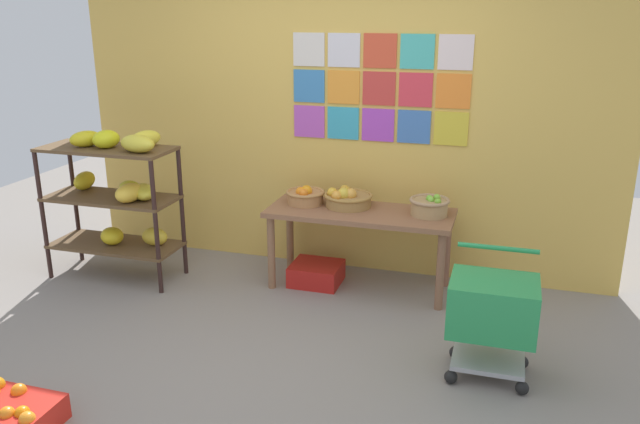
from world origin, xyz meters
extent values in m
plane|color=gray|center=(0.00, 0.00, 0.00)|extent=(9.40, 9.40, 0.00)
cube|color=#DFB34F|center=(0.00, 1.73, 1.46)|extent=(4.53, 0.06, 2.92)
cube|color=silver|center=(-0.25, 1.69, 1.82)|extent=(0.26, 0.01, 0.26)
cube|color=silver|center=(0.04, 1.69, 1.82)|extent=(0.26, 0.01, 0.26)
cube|color=#D6462A|center=(0.33, 1.69, 1.82)|extent=(0.26, 0.01, 0.26)
cube|color=#42B6AB|center=(0.62, 1.69, 1.82)|extent=(0.26, 0.01, 0.26)
cube|color=silver|center=(0.90, 1.69, 1.82)|extent=(0.26, 0.01, 0.26)
cube|color=#387BBB|center=(-0.25, 1.69, 1.54)|extent=(0.26, 0.01, 0.26)
cube|color=orange|center=(0.04, 1.69, 1.54)|extent=(0.26, 0.01, 0.26)
cube|color=red|center=(0.33, 1.69, 1.54)|extent=(0.26, 0.01, 0.26)
cube|color=#DD3543|center=(0.62, 1.69, 1.54)|extent=(0.26, 0.01, 0.26)
cube|color=orange|center=(0.90, 1.69, 1.54)|extent=(0.26, 0.01, 0.26)
cube|color=#B14CB8|center=(-0.25, 1.69, 1.25)|extent=(0.26, 0.01, 0.26)
cube|color=#33A0C1|center=(0.04, 1.69, 1.25)|extent=(0.26, 0.01, 0.26)
cube|color=purple|center=(0.33, 1.69, 1.25)|extent=(0.26, 0.01, 0.26)
cube|color=#3C6DB9|center=(0.62, 1.69, 1.25)|extent=(0.26, 0.01, 0.26)
cube|color=gold|center=(0.90, 1.69, 1.25)|extent=(0.26, 0.01, 0.26)
cylinder|color=#301D1A|center=(-2.21, 0.74, 0.55)|extent=(0.04, 0.04, 1.09)
cylinder|color=#301D1A|center=(-1.18, 0.74, 0.55)|extent=(0.04, 0.04, 1.09)
cylinder|color=#301D1A|center=(-2.21, 1.15, 0.55)|extent=(0.04, 0.04, 1.09)
cylinder|color=#301D1A|center=(-1.18, 1.15, 0.55)|extent=(0.04, 0.04, 1.09)
cube|color=brown|center=(-1.70, 0.95, 0.27)|extent=(1.07, 0.45, 0.03)
ellipsoid|color=gold|center=(-1.36, 1.00, 0.36)|extent=(0.22, 0.14, 0.15)
ellipsoid|color=yellow|center=(-1.71, 0.92, 0.36)|extent=(0.27, 0.26, 0.14)
cube|color=brown|center=(-1.70, 0.95, 0.68)|extent=(1.07, 0.45, 0.02)
ellipsoid|color=yellow|center=(-1.40, 0.96, 0.75)|extent=(0.31, 0.33, 0.12)
ellipsoid|color=yellow|center=(-1.56, 1.01, 0.75)|extent=(0.30, 0.28, 0.12)
ellipsoid|color=yellow|center=(-2.04, 1.08, 0.76)|extent=(0.16, 0.28, 0.15)
ellipsoid|color=yellow|center=(-1.47, 0.86, 0.76)|extent=(0.20, 0.28, 0.15)
cube|color=brown|center=(-1.70, 0.95, 1.08)|extent=(1.07, 0.45, 0.02)
ellipsoid|color=yellow|center=(-1.40, 1.04, 1.16)|extent=(0.21, 0.32, 0.13)
ellipsoid|color=gold|center=(-1.35, 0.86, 1.16)|extent=(0.33, 0.23, 0.14)
ellipsoid|color=yellow|center=(-1.86, 0.93, 1.16)|extent=(0.25, 0.29, 0.13)
ellipsoid|color=yellow|center=(-1.67, 0.92, 1.16)|extent=(0.25, 0.27, 0.14)
cube|color=#8B5C3F|center=(0.29, 1.30, 0.62)|extent=(1.44, 0.56, 0.04)
cylinder|color=#8A5E40|center=(-0.38, 1.08, 0.30)|extent=(0.06, 0.06, 0.60)
cylinder|color=#8A5D42|center=(0.95, 1.08, 0.30)|extent=(0.06, 0.06, 0.60)
cylinder|color=brown|center=(-0.38, 1.52, 0.30)|extent=(0.06, 0.06, 0.60)
cylinder|color=#8C5941|center=(0.95, 1.52, 0.30)|extent=(0.06, 0.06, 0.60)
cylinder|color=#9F7740|center=(0.17, 1.39, 0.69)|extent=(0.36, 0.36, 0.09)
torus|color=#A27839|center=(0.17, 1.39, 0.73)|extent=(0.38, 0.38, 0.03)
sphere|color=gold|center=(0.10, 1.30, 0.75)|extent=(0.08, 0.08, 0.08)
sphere|color=gold|center=(0.16, 1.41, 0.74)|extent=(0.09, 0.09, 0.09)
sphere|color=gold|center=(0.04, 1.36, 0.75)|extent=(0.08, 0.08, 0.08)
sphere|color=gold|center=(0.19, 1.36, 0.75)|extent=(0.10, 0.10, 0.10)
sphere|color=gold|center=(0.14, 1.34, 0.75)|extent=(0.10, 0.10, 0.10)
sphere|color=gold|center=(0.12, 1.47, 0.75)|extent=(0.08, 0.08, 0.08)
cylinder|color=#B07B49|center=(-0.18, 1.36, 0.69)|extent=(0.29, 0.29, 0.09)
torus|color=#B07D45|center=(-0.18, 1.36, 0.74)|extent=(0.31, 0.31, 0.03)
sphere|color=orange|center=(-0.17, 1.29, 0.75)|extent=(0.07, 0.07, 0.07)
sphere|color=orange|center=(-0.17, 1.35, 0.75)|extent=(0.09, 0.09, 0.09)
sphere|color=orange|center=(-0.21, 1.33, 0.74)|extent=(0.08, 0.08, 0.08)
cylinder|color=tan|center=(0.81, 1.35, 0.70)|extent=(0.28, 0.28, 0.12)
torus|color=tan|center=(0.81, 1.35, 0.76)|extent=(0.30, 0.30, 0.03)
sphere|color=#72C636|center=(0.81, 1.36, 0.77)|extent=(0.05, 0.05, 0.05)
sphere|color=#81C739|center=(0.86, 1.39, 0.77)|extent=(0.06, 0.06, 0.06)
sphere|color=#76BD33|center=(0.88, 1.30, 0.76)|extent=(0.05, 0.05, 0.05)
sphere|color=#82CF42|center=(0.82, 1.33, 0.77)|extent=(0.05, 0.05, 0.05)
cube|color=#B51C17|center=(-0.06, 1.27, 0.08)|extent=(0.40, 0.36, 0.17)
cube|color=red|center=(-1.08, -1.00, 0.07)|extent=(0.50, 0.34, 0.15)
sphere|color=orange|center=(-0.88, -1.09, 0.15)|extent=(0.08, 0.08, 0.08)
sphere|color=orange|center=(-1.09, -0.89, 0.15)|extent=(0.09, 0.09, 0.09)
sphere|color=orange|center=(-1.01, -1.08, 0.15)|extent=(0.08, 0.08, 0.08)
sphere|color=orange|center=(-0.94, -1.05, 0.15)|extent=(0.08, 0.08, 0.08)
sphere|color=black|center=(1.14, 0.11, 0.04)|extent=(0.08, 0.08, 0.08)
sphere|color=black|center=(1.54, 0.11, 0.04)|extent=(0.08, 0.08, 0.08)
sphere|color=black|center=(1.14, 0.41, 0.04)|extent=(0.08, 0.08, 0.08)
sphere|color=black|center=(1.54, 0.41, 0.04)|extent=(0.08, 0.08, 0.08)
cube|color=#A5A8AD|center=(1.34, 0.26, 0.10)|extent=(0.43, 0.32, 0.03)
cube|color=#27934F|center=(1.34, 0.26, 0.47)|extent=(0.51, 0.40, 0.32)
cylinder|color=#27934F|center=(1.34, 0.49, 0.75)|extent=(0.48, 0.03, 0.03)
camera|label=1|loc=(1.35, -3.31, 2.14)|focal=35.92mm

